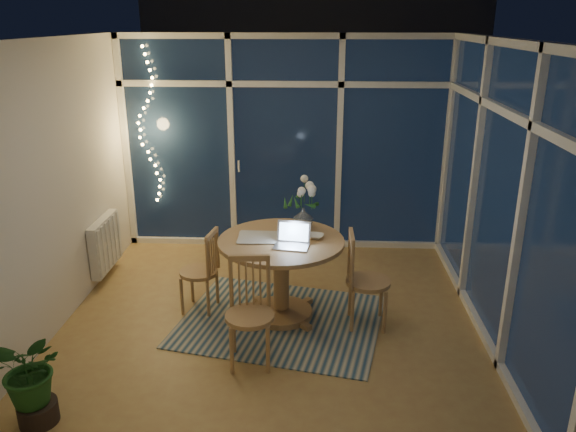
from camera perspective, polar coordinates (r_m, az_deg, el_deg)
The scene contains 25 objects.
floor at distance 5.49m, azimuth -1.42°, elevation -10.67°, with size 4.00×4.00×0.00m, color #9C7244.
ceiling at distance 4.75m, azimuth -1.69°, elevation 17.60°, with size 4.00×4.00×0.00m, color white.
wall_back at distance 6.90m, azimuth -0.26°, elevation 7.29°, with size 4.00×0.04×2.60m, color silver.
wall_front at distance 3.12m, azimuth -4.39°, elevation -8.41°, with size 4.00×0.04×2.60m, color silver.
wall_left at distance 5.49m, azimuth -22.86°, elevation 2.55°, with size 0.04×4.00×2.60m, color silver.
wall_right at distance 5.21m, azimuth 20.98°, elevation 1.93°, with size 0.04×4.00×2.60m, color silver.
window_wall_back at distance 6.86m, azimuth -0.28°, elevation 7.22°, with size 4.00×0.10×2.60m, color white.
window_wall_right at distance 5.20m, azimuth 20.56°, elevation 1.94°, with size 0.10×4.00×2.60m, color white.
radiator at distance 6.53m, azimuth -18.09°, elevation -2.69°, with size 0.10×0.70×0.58m, color silver.
fairy_lights at distance 7.02m, azimuth -14.05°, elevation 8.81°, with size 0.24×0.10×1.85m, color #FFCB66, non-canonical shape.
garden_patio at distance 10.13m, azimuth 3.52°, elevation 3.30°, with size 12.00×6.00×0.10m, color black.
garden_fence at distance 10.40m, azimuth 0.82°, elevation 9.20°, with size 11.00×0.08×1.80m, color #392314.
neighbour_roof at distance 13.24m, azimuth 2.72°, elevation 17.05°, with size 7.00×3.00×2.20m, color #373A42.
garden_shrubs at distance 8.53m, azimuth -5.11°, elevation 3.72°, with size 0.90×0.90×0.90m, color #163119.
rug at distance 5.49m, azimuth -0.74°, elevation -10.58°, with size 1.86×1.49×0.01m, color #BDB499.
dining_table at distance 5.39m, azimuth -0.69°, elevation -6.39°, with size 1.18×1.18×0.81m, color #A6844B.
chair_left at distance 5.58m, azimuth -9.07°, elevation -5.44°, with size 0.40×0.40×0.85m, color #A6844B.
chair_right at distance 5.27m, azimuth 8.16°, elevation -6.41°, with size 0.44×0.44×0.94m, color #A6844B.
chair_front at distance 4.68m, azimuth -3.92°, elevation -9.88°, with size 0.43×0.43×0.93m, color #A6844B.
laptop at distance 5.02m, azimuth 0.36°, elevation -1.98°, with size 0.31×0.27×0.22m, color silver, non-canonical shape.
flower_vase at distance 5.49m, azimuth 1.55°, elevation -0.16°, with size 0.20×0.20×0.21m, color white.
bowl at distance 5.26m, azimuth 2.82°, elevation -2.06°, with size 0.15×0.15×0.04m, color silver.
newspapers at distance 5.27m, azimuth -2.90°, elevation -2.20°, with size 0.42×0.32×0.01m, color silver.
phone at distance 5.07m, azimuth -0.62°, elevation -3.07°, with size 0.12×0.06×0.01m, color black.
potted_plant at distance 4.47m, azimuth -24.57°, elevation -14.65°, with size 0.54×0.47×0.76m, color #1B4E1C.
Camera 1 is at (0.38, -4.73, 2.75)m, focal length 35.00 mm.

